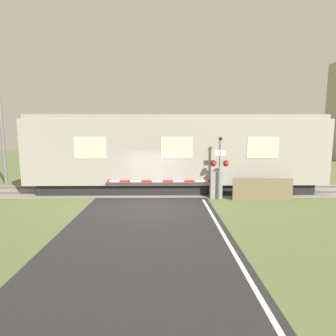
{
  "coord_description": "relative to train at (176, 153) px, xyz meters",
  "views": [
    {
      "loc": [
        0.68,
        -11.71,
        3.32
      ],
      "look_at": [
        0.86,
        2.06,
        1.48
      ],
      "focal_mm": 28.0,
      "sensor_mm": 36.0,
      "label": 1
    }
  ],
  "objects": [
    {
      "name": "train",
      "position": [
        0.0,
        0.0,
        0.0
      ],
      "size": [
        16.07,
        2.72,
        4.27
      ],
      "color": "black",
      "rests_on": "ground_plane"
    },
    {
      "name": "signal_post",
      "position": [
        2.11,
        -1.93,
        -0.4
      ],
      "size": [
        0.92,
        0.26,
        3.13
      ],
      "color": "gray",
      "rests_on": "ground_plane"
    },
    {
      "name": "roadside_fence",
      "position": [
        4.23,
        -2.09,
        -1.63
      ],
      "size": [
        2.98,
        0.06,
        1.1
      ],
      "color": "#726047",
      "rests_on": "ground_plane"
    },
    {
      "name": "catenary_pole",
      "position": [
        -11.04,
        2.28,
        0.82
      ],
      "size": [
        0.2,
        1.9,
        5.71
      ],
      "color": "slate",
      "rests_on": "ground_plane"
    },
    {
      "name": "track_bed",
      "position": [
        -1.3,
        0.0,
        -2.16
      ],
      "size": [
        36.0,
        3.2,
        0.13
      ],
      "color": "gray",
      "rests_on": "ground_plane"
    },
    {
      "name": "crossing_barrier",
      "position": [
        1.59,
        -1.56,
        -1.46
      ],
      "size": [
        5.87,
        0.44,
        1.4
      ],
      "color": "gray",
      "rests_on": "ground_plane"
    },
    {
      "name": "ground_plane",
      "position": [
        -1.3,
        -3.02,
        -2.18
      ],
      "size": [
        80.0,
        80.0,
        0.0
      ],
      "primitive_type": "plane",
      "color": "#5B6B3D"
    }
  ]
}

